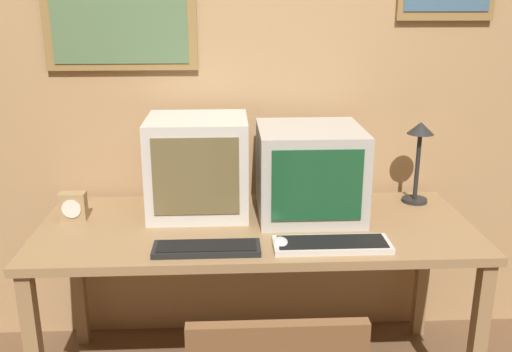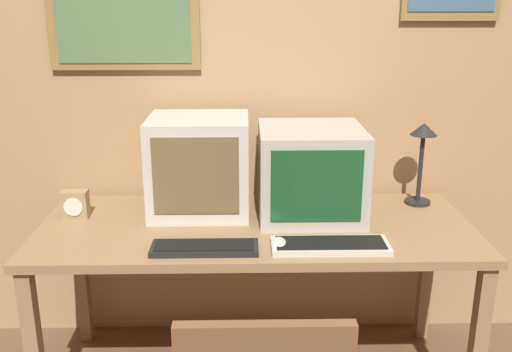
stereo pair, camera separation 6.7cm
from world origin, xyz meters
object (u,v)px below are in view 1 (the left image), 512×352
(keyboard_side, at_px, (332,244))
(mouse_near_keyboard, at_px, (281,244))
(monitor_left, at_px, (198,166))
(keyboard_main, at_px, (207,248))
(desk_clock, at_px, (73,206))
(monitor_right, at_px, (309,171))
(desk_lamp, at_px, (419,146))

(keyboard_side, bearing_deg, mouse_near_keyboard, 177.74)
(monitor_left, xyz_separation_m, keyboard_main, (0.05, -0.42, -0.20))
(keyboard_side, bearing_deg, desk_clock, 162.15)
(monitor_right, bearing_deg, keyboard_side, -83.83)
(monitor_left, bearing_deg, keyboard_main, -83.78)
(keyboard_main, relative_size, desk_lamp, 1.07)
(monitor_left, height_order, mouse_near_keyboard, monitor_left)
(monitor_left, height_order, monitor_right, monitor_left)
(monitor_right, height_order, mouse_near_keyboard, monitor_right)
(keyboard_side, xyz_separation_m, mouse_near_keyboard, (-0.19, 0.01, 0.00))
(monitor_left, distance_m, keyboard_main, 0.47)
(keyboard_side, distance_m, desk_clock, 1.11)
(keyboard_main, xyz_separation_m, desk_clock, (-0.58, 0.35, 0.05))
(monitor_right, xyz_separation_m, desk_lamp, (0.52, 0.12, 0.07))
(monitor_left, distance_m, desk_lamp, 1.00)
(monitor_right, distance_m, keyboard_main, 0.61)
(keyboard_main, bearing_deg, mouse_near_keyboard, 3.97)
(monitor_left, distance_m, keyboard_side, 0.69)
(desk_clock, xyz_separation_m, desk_lamp, (1.53, 0.15, 0.21))
(keyboard_main, xyz_separation_m, mouse_near_keyboard, (0.28, 0.02, 0.00))
(desk_lamp, bearing_deg, monitor_left, -175.68)
(monitor_right, bearing_deg, desk_clock, -178.47)
(monitor_left, height_order, desk_clock, monitor_left)
(keyboard_side, relative_size, mouse_near_keyboard, 3.80)
(monitor_left, height_order, desk_lamp, monitor_left)
(monitor_right, distance_m, desk_clock, 1.03)
(monitor_right, relative_size, desk_clock, 3.69)
(desk_clock, distance_m, desk_lamp, 1.55)
(monitor_right, bearing_deg, desk_lamp, 13.14)
(mouse_near_keyboard, xyz_separation_m, desk_clock, (-0.86, 0.33, 0.04))
(monitor_left, relative_size, keyboard_side, 0.96)
(monitor_left, distance_m, mouse_near_keyboard, 0.56)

